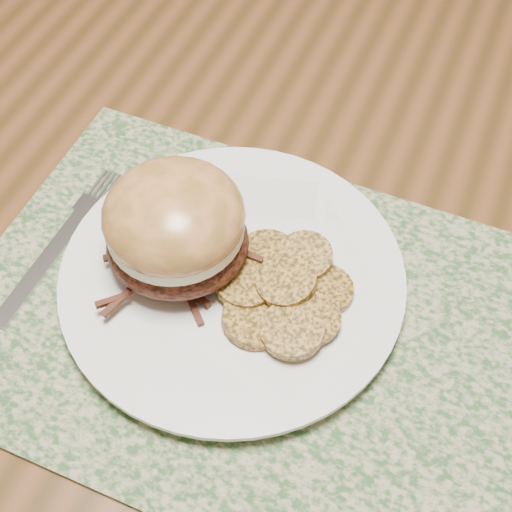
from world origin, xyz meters
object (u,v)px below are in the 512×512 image
(dining_table, at_px, (418,204))
(fork, at_px, (60,243))
(dinner_plate, at_px, (233,278))
(pork_sandwich, at_px, (175,227))

(dining_table, distance_m, fork, 0.36)
(dining_table, bearing_deg, dinner_plate, -117.74)
(dinner_plate, relative_size, fork, 1.48)
(dinner_plate, xyz_separation_m, pork_sandwich, (-0.04, -0.00, 0.05))
(pork_sandwich, relative_size, fork, 0.82)
(pork_sandwich, height_order, fork, pork_sandwich)
(dinner_plate, distance_m, fork, 0.15)
(dining_table, distance_m, dinner_plate, 0.26)
(dining_table, relative_size, dinner_plate, 5.77)
(fork, bearing_deg, pork_sandwich, 9.64)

